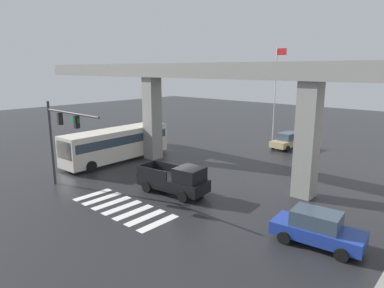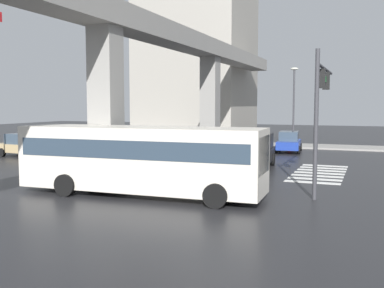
{
  "view_description": "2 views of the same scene",
  "coord_description": "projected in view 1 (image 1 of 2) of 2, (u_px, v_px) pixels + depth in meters",
  "views": [
    {
      "loc": [
        16.4,
        -16.74,
        8.46
      ],
      "look_at": [
        -1.68,
        3.5,
        2.42
      ],
      "focal_mm": 31.73,
      "sensor_mm": 36.0,
      "label": 1
    },
    {
      "loc": [
        -26.42,
        -7.63,
        3.97
      ],
      "look_at": [
        -1.5,
        2.38,
        1.57
      ],
      "focal_mm": 41.98,
      "sensor_mm": 36.0,
      "label": 2
    }
  ],
  "objects": [
    {
      "name": "flagpole",
      "position": [
        276.0,
        90.0,
        37.28
      ],
      "size": [
        1.16,
        0.12,
        10.73
      ],
      "color": "silver",
      "rests_on": "ground"
    },
    {
      "name": "elevated_overpass",
      "position": [
        216.0,
        82.0,
        26.33
      ],
      "size": [
        48.13,
        1.82,
        8.91
      ],
      "color": "gray",
      "rests_on": "ground"
    },
    {
      "name": "traffic_signal_mast",
      "position": [
        62.0,
        129.0,
        23.47
      ],
      "size": [
        6.49,
        0.32,
        6.2
      ],
      "color": "#38383D",
      "rests_on": "ground"
    },
    {
      "name": "city_bus",
      "position": [
        117.0,
        143.0,
        31.6
      ],
      "size": [
        3.12,
        10.89,
        2.99
      ],
      "color": "beige",
      "rests_on": "ground"
    },
    {
      "name": "crosswalk_stripes",
      "position": [
        122.0,
        207.0,
        21.12
      ],
      "size": [
        7.15,
        2.8,
        0.01
      ],
      "color": "silver",
      "rests_on": "ground"
    },
    {
      "name": "sedan_blue",
      "position": [
        317.0,
        228.0,
        16.52
      ],
      "size": [
        4.45,
        2.28,
        1.72
      ],
      "color": "#1E3899",
      "rests_on": "ground"
    },
    {
      "name": "sedan_tan",
      "position": [
        287.0,
        141.0,
        36.66
      ],
      "size": [
        2.26,
        4.44,
        1.72
      ],
      "color": "tan",
      "rests_on": "ground"
    },
    {
      "name": "pickup_truck",
      "position": [
        176.0,
        180.0,
        23.21
      ],
      "size": [
        5.27,
        2.48,
        2.08
      ],
      "color": "black",
      "rests_on": "ground"
    },
    {
      "name": "ground_plane",
      "position": [
        177.0,
        187.0,
        24.69
      ],
      "size": [
        120.0,
        120.0,
        0.0
      ],
      "primitive_type": "plane",
      "color": "#232326"
    }
  ]
}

